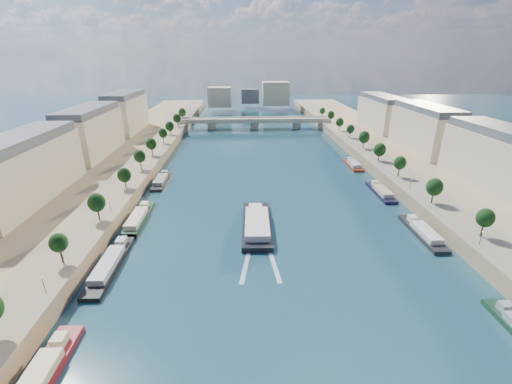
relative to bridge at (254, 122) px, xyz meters
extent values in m
plane|color=#0C3138|center=(0.00, -125.99, -5.08)|extent=(700.00, 700.00, 0.00)
cube|color=#9E8460|center=(-72.00, -125.99, -2.58)|extent=(44.00, 520.00, 5.00)
cube|color=#9E8460|center=(72.00, -125.99, -2.58)|extent=(44.00, 520.00, 5.00)
cube|color=gray|center=(-57.00, -125.99, -0.03)|extent=(14.00, 520.00, 0.10)
cube|color=gray|center=(57.00, -125.99, -0.03)|extent=(14.00, 520.00, 0.10)
cylinder|color=#382B1E|center=(-55.00, -183.99, 1.83)|extent=(0.50, 0.50, 3.82)
ellipsoid|color=black|center=(-55.00, -183.99, 5.42)|extent=(4.80, 4.80, 5.52)
cylinder|color=#382B1E|center=(-55.00, -159.99, 1.83)|extent=(0.50, 0.50, 3.82)
ellipsoid|color=black|center=(-55.00, -159.99, 5.42)|extent=(4.80, 4.80, 5.52)
cylinder|color=#382B1E|center=(-55.00, -135.99, 1.83)|extent=(0.50, 0.50, 3.82)
ellipsoid|color=black|center=(-55.00, -135.99, 5.42)|extent=(4.80, 4.80, 5.52)
cylinder|color=#382B1E|center=(-55.00, -111.99, 1.83)|extent=(0.50, 0.50, 3.82)
ellipsoid|color=black|center=(-55.00, -111.99, 5.42)|extent=(4.80, 4.80, 5.52)
cylinder|color=#382B1E|center=(-55.00, -87.99, 1.83)|extent=(0.50, 0.50, 3.82)
ellipsoid|color=black|center=(-55.00, -87.99, 5.42)|extent=(4.80, 4.80, 5.52)
cylinder|color=#382B1E|center=(-55.00, -63.99, 1.83)|extent=(0.50, 0.50, 3.82)
ellipsoid|color=black|center=(-55.00, -63.99, 5.42)|extent=(4.80, 4.80, 5.52)
cylinder|color=#382B1E|center=(-55.00, -39.99, 1.83)|extent=(0.50, 0.50, 3.82)
ellipsoid|color=black|center=(-55.00, -39.99, 5.42)|extent=(4.80, 4.80, 5.52)
cylinder|color=#382B1E|center=(-55.00, -15.99, 1.83)|extent=(0.50, 0.50, 3.82)
ellipsoid|color=black|center=(-55.00, -15.99, 5.42)|extent=(4.80, 4.80, 5.52)
cylinder|color=#382B1E|center=(-55.00, 8.01, 1.83)|extent=(0.50, 0.50, 3.82)
ellipsoid|color=black|center=(-55.00, 8.01, 5.42)|extent=(4.80, 4.80, 5.52)
cylinder|color=#382B1E|center=(55.00, -175.99, 1.83)|extent=(0.50, 0.50, 3.82)
ellipsoid|color=black|center=(55.00, -175.99, 5.42)|extent=(4.80, 4.80, 5.52)
cylinder|color=#382B1E|center=(55.00, -151.99, 1.83)|extent=(0.50, 0.50, 3.82)
ellipsoid|color=black|center=(55.00, -151.99, 5.42)|extent=(4.80, 4.80, 5.52)
cylinder|color=#382B1E|center=(55.00, -127.99, 1.83)|extent=(0.50, 0.50, 3.82)
ellipsoid|color=black|center=(55.00, -127.99, 5.42)|extent=(4.80, 4.80, 5.52)
cylinder|color=#382B1E|center=(55.00, -103.99, 1.83)|extent=(0.50, 0.50, 3.82)
ellipsoid|color=black|center=(55.00, -103.99, 5.42)|extent=(4.80, 4.80, 5.52)
cylinder|color=#382B1E|center=(55.00, -79.99, 1.83)|extent=(0.50, 0.50, 3.82)
ellipsoid|color=black|center=(55.00, -79.99, 5.42)|extent=(4.80, 4.80, 5.52)
cylinder|color=#382B1E|center=(55.00, -55.99, 1.83)|extent=(0.50, 0.50, 3.82)
ellipsoid|color=black|center=(55.00, -55.99, 5.42)|extent=(4.80, 4.80, 5.52)
cylinder|color=#382B1E|center=(55.00, -31.99, 1.83)|extent=(0.50, 0.50, 3.82)
ellipsoid|color=black|center=(55.00, -31.99, 5.42)|extent=(4.80, 4.80, 5.52)
cylinder|color=#382B1E|center=(55.00, -7.99, 1.83)|extent=(0.50, 0.50, 3.82)
ellipsoid|color=black|center=(55.00, -7.99, 5.42)|extent=(4.80, 4.80, 5.52)
cylinder|color=#382B1E|center=(55.00, 16.01, 1.83)|extent=(0.50, 0.50, 3.82)
ellipsoid|color=black|center=(55.00, 16.01, 5.42)|extent=(4.80, 4.80, 5.52)
cylinder|color=black|center=(-52.50, -195.99, 1.92)|extent=(0.14, 0.14, 4.00)
sphere|color=#FFE5B2|center=(-52.50, -195.99, 4.02)|extent=(0.36, 0.36, 0.36)
cylinder|color=black|center=(-52.50, -155.99, 1.92)|extent=(0.14, 0.14, 4.00)
sphere|color=#FFE5B2|center=(-52.50, -155.99, 4.02)|extent=(0.36, 0.36, 0.36)
cylinder|color=black|center=(-52.50, -115.99, 1.92)|extent=(0.14, 0.14, 4.00)
sphere|color=#FFE5B2|center=(-52.50, -115.99, 4.02)|extent=(0.36, 0.36, 0.36)
cylinder|color=black|center=(-52.50, -75.99, 1.92)|extent=(0.14, 0.14, 4.00)
sphere|color=#FFE5B2|center=(-52.50, -75.99, 4.02)|extent=(0.36, 0.36, 0.36)
cylinder|color=black|center=(-52.50, -35.99, 1.92)|extent=(0.14, 0.14, 4.00)
sphere|color=#FFE5B2|center=(-52.50, -35.99, 4.02)|extent=(0.36, 0.36, 0.36)
cylinder|color=black|center=(52.50, -180.99, 1.92)|extent=(0.14, 0.14, 4.00)
sphere|color=#FFE5B2|center=(52.50, -180.99, 4.02)|extent=(0.36, 0.36, 0.36)
cylinder|color=black|center=(52.50, -140.99, 1.92)|extent=(0.14, 0.14, 4.00)
sphere|color=#FFE5B2|center=(52.50, -140.99, 4.02)|extent=(0.36, 0.36, 0.36)
cylinder|color=black|center=(52.50, -100.99, 1.92)|extent=(0.14, 0.14, 4.00)
sphere|color=#FFE5B2|center=(52.50, -100.99, 4.02)|extent=(0.36, 0.36, 0.36)
cylinder|color=black|center=(52.50, -60.99, 1.92)|extent=(0.14, 0.14, 4.00)
sphere|color=#FFE5B2|center=(52.50, -60.99, 4.02)|extent=(0.36, 0.36, 0.36)
cylinder|color=black|center=(52.50, -20.99, 1.92)|extent=(0.14, 0.14, 4.00)
sphere|color=#FFE5B2|center=(52.50, -20.99, 4.02)|extent=(0.36, 0.36, 0.36)
cube|color=beige|center=(-85.00, -142.99, 9.92)|extent=(16.00, 52.00, 20.00)
cube|color=#474C54|center=(-85.00, -142.99, 21.52)|extent=(14.72, 50.44, 3.20)
cube|color=beige|center=(-85.00, -84.99, 9.92)|extent=(16.00, 52.00, 20.00)
cube|color=#474C54|center=(-85.00, -84.99, 21.52)|extent=(14.72, 50.44, 3.20)
cube|color=beige|center=(-85.00, -26.99, 9.92)|extent=(16.00, 52.00, 20.00)
cube|color=#474C54|center=(-85.00, -26.99, 21.52)|extent=(14.72, 50.44, 3.20)
cube|color=beige|center=(85.00, -142.99, 9.92)|extent=(16.00, 52.00, 20.00)
cube|color=beige|center=(85.00, -84.99, 9.92)|extent=(16.00, 52.00, 20.00)
cube|color=#474C54|center=(85.00, -84.99, 21.52)|extent=(14.72, 50.44, 3.20)
cube|color=beige|center=(85.00, -26.99, 9.92)|extent=(16.00, 52.00, 20.00)
cube|color=#474C54|center=(85.00, -26.99, 21.52)|extent=(14.72, 50.44, 3.20)
cube|color=beige|center=(-30.00, 84.01, 8.92)|extent=(22.00, 18.00, 18.00)
cube|color=beige|center=(25.00, 94.01, 10.92)|extent=(26.00, 20.00, 22.00)
cube|color=#474C54|center=(0.00, 109.01, 6.92)|extent=(18.00, 16.00, 14.00)
cube|color=#C1B79E|center=(0.00, 0.00, 1.12)|extent=(112.00, 11.00, 2.20)
cube|color=#C1B79E|center=(0.00, -5.00, 2.62)|extent=(112.00, 0.80, 0.90)
cube|color=#C1B79E|center=(0.00, 5.00, 2.62)|extent=(112.00, 0.80, 0.90)
cylinder|color=#C1B79E|center=(-32.00, 0.00, -2.58)|extent=(6.40, 6.40, 5.00)
cylinder|color=#C1B79E|center=(0.00, 0.00, -2.58)|extent=(6.40, 6.40, 5.00)
cylinder|color=#C1B79E|center=(32.00, 0.00, -2.58)|extent=(6.40, 6.40, 5.00)
cube|color=#C1B79E|center=(-52.00, 0.00, -2.58)|extent=(6.00, 12.00, 5.00)
cube|color=#C1B79E|center=(52.00, 0.00, -2.58)|extent=(6.00, 12.00, 5.00)
cube|color=black|center=(-5.80, -158.36, -4.55)|extent=(10.09, 32.08, 2.27)
cube|color=silver|center=(-5.80, -160.90, -2.39)|extent=(8.10, 20.90, 2.04)
cube|color=silver|center=(-5.80, -148.82, -2.51)|extent=(4.66, 3.96, 1.80)
cube|color=silver|center=(-9.00, -175.36, -5.06)|extent=(5.17, 25.88, 0.04)
cube|color=silver|center=(-2.60, -175.36, -5.06)|extent=(3.55, 26.00, 0.04)
cube|color=maroon|center=(-45.50, -213.28, -4.78)|extent=(5.00, 23.48, 1.80)
cube|color=beige|center=(-45.50, -215.16, -3.08)|extent=(4.10, 12.91, 1.60)
cube|color=beige|center=(-45.50, -206.24, -2.98)|extent=(2.50, 2.82, 1.80)
cube|color=black|center=(-45.50, -178.46, -4.78)|extent=(5.00, 29.72, 1.80)
cube|color=#B0B4BD|center=(-45.50, -180.84, -3.08)|extent=(4.10, 16.34, 1.60)
cube|color=#B0B4BD|center=(-45.50, -169.55, -2.98)|extent=(2.50, 3.57, 1.80)
cube|color=#193E29|center=(-45.50, -151.84, -4.78)|extent=(5.00, 27.10, 1.80)
cube|color=beige|center=(-45.50, -154.01, -3.08)|extent=(4.10, 14.90, 1.60)
cube|color=beige|center=(-45.50, -143.71, -2.98)|extent=(2.50, 3.25, 1.80)
cube|color=#2A2A2C|center=(-45.50, -114.79, -4.78)|extent=(5.00, 23.23, 1.80)
cube|color=gray|center=(-45.50, -116.65, -3.08)|extent=(4.10, 12.78, 1.60)
cube|color=gray|center=(-45.50, -107.82, -2.98)|extent=(2.50, 2.79, 1.80)
cube|color=#97969E|center=(45.50, -201.22, -2.98)|extent=(2.50, 2.23, 1.80)
cube|color=black|center=(45.50, -166.02, -4.78)|extent=(5.00, 23.51, 1.80)
cube|color=silver|center=(45.50, -167.90, -3.08)|extent=(4.10, 12.93, 1.60)
cube|color=silver|center=(45.50, -158.97, -2.98)|extent=(2.50, 2.82, 1.80)
cube|color=#181733|center=(45.50, -132.14, -4.78)|extent=(5.00, 21.92, 1.80)
cube|color=beige|center=(45.50, -133.90, -3.08)|extent=(4.10, 12.06, 1.60)
cube|color=beige|center=(45.50, -125.57, -2.98)|extent=(2.50, 2.63, 1.80)
cube|color=maroon|center=(45.50, -96.20, -4.78)|extent=(5.00, 18.75, 1.80)
cube|color=silver|center=(45.50, -97.71, -3.08)|extent=(4.10, 10.31, 1.60)
cube|color=silver|center=(45.50, -90.58, -2.98)|extent=(2.50, 2.25, 1.80)
camera|label=1|loc=(-10.54, -257.33, 47.22)|focal=24.00mm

